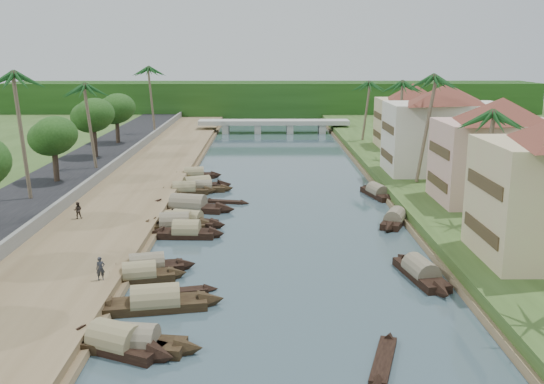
{
  "coord_description": "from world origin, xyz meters",
  "views": [
    {
      "loc": [
        -1.63,
        -41.14,
        15.03
      ],
      "look_at": [
        -0.99,
        14.59,
        2.0
      ],
      "focal_mm": 40.0,
      "sensor_mm": 36.0,
      "label": 1
    }
  ],
  "objects_px": {
    "bridge": "(274,124)",
    "sampan_1": "(116,343)",
    "person_near": "(100,269)",
    "sampan_0": "(132,343)"
  },
  "relations": [
    {
      "from": "bridge",
      "to": "sampan_0",
      "type": "bearing_deg",
      "value": -95.74
    },
    {
      "from": "sampan_0",
      "to": "sampan_1",
      "type": "distance_m",
      "value": 0.84
    },
    {
      "from": "sampan_0",
      "to": "bridge",
      "type": "bearing_deg",
      "value": 92.28
    },
    {
      "from": "bridge",
      "to": "sampan_0",
      "type": "xyz_separation_m",
      "value": [
        -8.51,
        -84.56,
        -1.31
      ]
    },
    {
      "from": "sampan_1",
      "to": "person_near",
      "type": "bearing_deg",
      "value": 134.35
    },
    {
      "from": "bridge",
      "to": "sampan_0",
      "type": "height_order",
      "value": "bridge"
    },
    {
      "from": "sampan_1",
      "to": "bridge",
      "type": "bearing_deg",
      "value": 108.53
    },
    {
      "from": "bridge",
      "to": "person_near",
      "type": "height_order",
      "value": "bridge"
    },
    {
      "from": "bridge",
      "to": "sampan_1",
      "type": "xyz_separation_m",
      "value": [
        -9.34,
        -84.55,
        -1.31
      ]
    },
    {
      "from": "person_near",
      "to": "bridge",
      "type": "bearing_deg",
      "value": 58.95
    }
  ]
}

